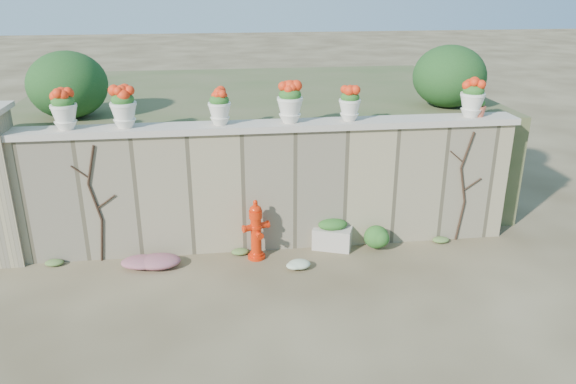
{
  "coord_description": "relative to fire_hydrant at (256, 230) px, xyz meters",
  "views": [
    {
      "loc": [
        -0.78,
        -6.68,
        4.23
      ],
      "look_at": [
        0.27,
        1.4,
        1.09
      ],
      "focal_mm": 35.0,
      "sensor_mm": 36.0,
      "label": 1
    }
  ],
  "objects": [
    {
      "name": "planter_box",
      "position": [
        1.27,
        0.2,
        -0.26
      ],
      "size": [
        0.71,
        0.56,
        0.52
      ],
      "rotation": [
        0.0,
        0.0,
        -0.37
      ],
      "color": "beige",
      "rests_on": "ground"
    },
    {
      "name": "back_shrub_left",
      "position": [
        -2.95,
        1.65,
        2.05
      ],
      "size": [
        1.3,
        1.3,
        1.1
      ],
      "primitive_type": "ellipsoid",
      "color": "#143814",
      "rests_on": "raised_fill"
    },
    {
      "name": "terracotta_pot",
      "position": [
        3.68,
        0.45,
        1.73
      ],
      "size": [
        0.23,
        0.23,
        0.27
      ],
      "color": "#C6563C",
      "rests_on": "wall_cap"
    },
    {
      "name": "raised_fill",
      "position": [
        0.25,
        3.65,
        0.5
      ],
      "size": [
        9.0,
        6.0,
        2.0
      ],
      "primitive_type": "cube",
      "color": "#384C23",
      "rests_on": "ground"
    },
    {
      "name": "urn_pot_5",
      "position": [
        3.56,
        0.45,
        1.91
      ],
      "size": [
        0.39,
        0.39,
        0.62
      ],
      "color": "silver",
      "rests_on": "wall_cap"
    },
    {
      "name": "fire_hydrant",
      "position": [
        0.0,
        0.0,
        0.0
      ],
      "size": [
        0.43,
        0.31,
        0.99
      ],
      "rotation": [
        0.0,
        0.0,
        0.34
      ],
      "color": "red",
      "rests_on": "ground"
    },
    {
      "name": "wall_cap",
      "position": [
        0.25,
        0.45,
        1.55
      ],
      "size": [
        8.1,
        0.52,
        0.1
      ],
      "primitive_type": "cube",
      "color": "beige",
      "rests_on": "stone_wall"
    },
    {
      "name": "vine_right",
      "position": [
        3.47,
        0.23,
        0.49
      ],
      "size": [
        0.6,
        0.04,
        1.91
      ],
      "color": "black",
      "rests_on": "ground"
    },
    {
      "name": "magenta_clump",
      "position": [
        -1.63,
        -0.13,
        -0.38
      ],
      "size": [
        0.89,
        0.59,
        0.24
      ],
      "primitive_type": "ellipsoid",
      "color": "#C8287A",
      "rests_on": "ground"
    },
    {
      "name": "stone_wall",
      "position": [
        0.25,
        0.45,
        0.5
      ],
      "size": [
        8.0,
        0.4,
        2.0
      ],
      "primitive_type": "cube",
      "color": "gray",
      "rests_on": "ground"
    },
    {
      "name": "urn_pot_3",
      "position": [
        0.6,
        0.45,
        1.91
      ],
      "size": [
        0.4,
        0.4,
        0.63
      ],
      "color": "silver",
      "rests_on": "wall_cap"
    },
    {
      "name": "urn_pot_2",
      "position": [
        -0.48,
        0.45,
        1.87
      ],
      "size": [
        0.35,
        0.35,
        0.55
      ],
      "color": "silver",
      "rests_on": "wall_cap"
    },
    {
      "name": "back_shrub_right",
      "position": [
        3.65,
        1.65,
        2.05
      ],
      "size": [
        1.3,
        1.3,
        1.1
      ],
      "primitive_type": "ellipsoid",
      "color": "#143814",
      "rests_on": "raised_fill"
    },
    {
      "name": "urn_pot_0",
      "position": [
        -2.76,
        0.45,
        1.9
      ],
      "size": [
        0.39,
        0.39,
        0.6
      ],
      "color": "silver",
      "rests_on": "wall_cap"
    },
    {
      "name": "urn_pot_4",
      "position": [
        1.54,
        0.45,
        1.87
      ],
      "size": [
        0.34,
        0.34,
        0.54
      ],
      "color": "silver",
      "rests_on": "wall_cap"
    },
    {
      "name": "urn_pot_1",
      "position": [
        -1.9,
        0.45,
        1.9
      ],
      "size": [
        0.39,
        0.39,
        0.61
      ],
      "color": "silver",
      "rests_on": "wall_cap"
    },
    {
      "name": "green_shrub",
      "position": [
        1.99,
        -0.01,
        -0.24
      ],
      "size": [
        0.55,
        0.5,
        0.52
      ],
      "primitive_type": "ellipsoid",
      "color": "#1E5119",
      "rests_on": "ground"
    },
    {
      "name": "vine_left",
      "position": [
        -2.43,
        0.23,
        0.49
      ],
      "size": [
        0.6,
        0.04,
        1.91
      ],
      "color": "black",
      "rests_on": "ground"
    },
    {
      "name": "ground",
      "position": [
        0.25,
        -1.35,
        -0.5
      ],
      "size": [
        80.0,
        80.0,
        0.0
      ],
      "primitive_type": "plane",
      "color": "#463923",
      "rests_on": "ground"
    },
    {
      "name": "white_flowers",
      "position": [
        0.61,
        -0.46,
        -0.41
      ],
      "size": [
        0.51,
        0.41,
        0.18
      ],
      "primitive_type": "ellipsoid",
      "color": "white",
      "rests_on": "ground"
    }
  ]
}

